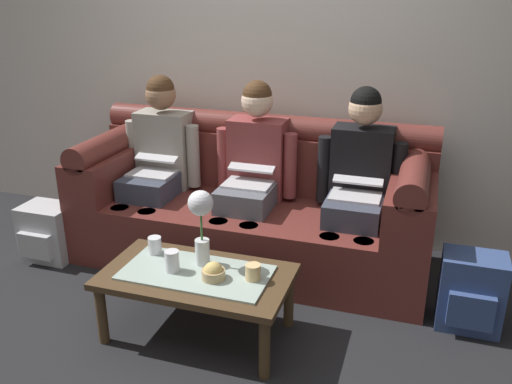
{
  "coord_description": "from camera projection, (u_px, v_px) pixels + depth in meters",
  "views": [
    {
      "loc": [
        1.09,
        -2.1,
        1.81
      ],
      "look_at": [
        0.11,
        0.9,
        0.59
      ],
      "focal_mm": 38.3,
      "sensor_mm": 36.0,
      "label": 1
    }
  ],
  "objects": [
    {
      "name": "cup_far_center",
      "position": [
        253.0,
        272.0,
        2.79
      ],
      "size": [
        0.08,
        0.08,
        0.08
      ],
      "primitive_type": "cylinder",
      "color": "#DBB77A",
      "rests_on": "coffee_table"
    },
    {
      "name": "cup_near_right",
      "position": [
        155.0,
        245.0,
        3.06
      ],
      "size": [
        0.07,
        0.07,
        0.1
      ],
      "primitive_type": "cylinder",
      "color": "silver",
      "rests_on": "coffee_table"
    },
    {
      "name": "back_wall_patterned",
      "position": [
        277.0,
        37.0,
        3.81
      ],
      "size": [
        6.0,
        0.12,
        2.9
      ],
      "primitive_type": "cube",
      "color": "silver",
      "rests_on": "ground_plane"
    },
    {
      "name": "cup_near_left",
      "position": [
        172.0,
        261.0,
        2.87
      ],
      "size": [
        0.08,
        0.08,
        0.11
      ],
      "primitive_type": "cylinder",
      "color": "silver",
      "rests_on": "coffee_table"
    },
    {
      "name": "person_right",
      "position": [
        359.0,
        179.0,
        3.42
      ],
      "size": [
        0.56,
        0.67,
        1.22
      ],
      "color": "#383D4C",
      "rests_on": "ground_plane"
    },
    {
      "name": "ground_plane",
      "position": [
        182.0,
        356.0,
        2.83
      ],
      "size": [
        14.0,
        14.0,
        0.0
      ],
      "primitive_type": "plane",
      "color": "black"
    },
    {
      "name": "person_left",
      "position": [
        158.0,
        158.0,
        3.83
      ],
      "size": [
        0.56,
        0.67,
        1.22
      ],
      "color": "#383D4C",
      "rests_on": "ground_plane"
    },
    {
      "name": "backpack_right",
      "position": [
        471.0,
        293.0,
        3.0
      ],
      "size": [
        0.34,
        0.28,
        0.44
      ],
      "color": "#33477A",
      "rests_on": "ground_plane"
    },
    {
      "name": "backpack_left",
      "position": [
        48.0,
        233.0,
        3.77
      ],
      "size": [
        0.35,
        0.31,
        0.39
      ],
      "color": "#B7B7BC",
      "rests_on": "ground_plane"
    },
    {
      "name": "coffee_table",
      "position": [
        196.0,
        281.0,
        2.9
      ],
      "size": [
        1.0,
        0.56,
        0.38
      ],
      "color": "#47331E",
      "rests_on": "ground_plane"
    },
    {
      "name": "person_middle",
      "position": [
        253.0,
        168.0,
        3.62
      ],
      "size": [
        0.56,
        0.67,
        1.22
      ],
      "color": "#595B66",
      "rests_on": "ground_plane"
    },
    {
      "name": "snack_bowl",
      "position": [
        213.0,
        272.0,
        2.8
      ],
      "size": [
        0.12,
        0.12,
        0.1
      ],
      "color": "tan",
      "rests_on": "coffee_table"
    },
    {
      "name": "flower_vase",
      "position": [
        201.0,
        217.0,
        2.86
      ],
      "size": [
        0.13,
        0.13,
        0.42
      ],
      "color": "silver",
      "rests_on": "coffee_table"
    },
    {
      "name": "couch",
      "position": [
        253.0,
        207.0,
        3.73
      ],
      "size": [
        2.35,
        0.88,
        0.96
      ],
      "color": "maroon",
      "rests_on": "ground_plane"
    }
  ]
}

